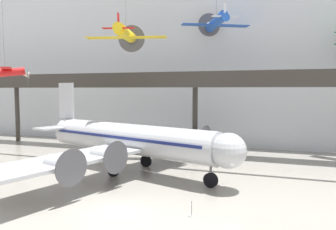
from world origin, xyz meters
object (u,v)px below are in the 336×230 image
Objects in this scene: suspended_plane_yellow_lowwing at (125,34)px; airliner_silver_main at (128,139)px; suspended_plane_red_highwing at (5,72)px; stanchion_barrier at (192,212)px; suspended_plane_blue_trainer at (216,22)px.

airliner_silver_main is at bearing -166.54° from suspended_plane_yellow_lowwing.
suspended_plane_red_highwing reaches higher than stanchion_barrier.
stanchion_barrier is at bearing -28.45° from airliner_silver_main.
stanchion_barrier is (9.49, -9.71, -3.02)m from airliner_silver_main.
suspended_plane_yellow_lowwing is at bearing -7.24° from suspended_plane_red_highwing.
suspended_plane_red_highwing reaches higher than airliner_silver_main.
suspended_plane_blue_trainer reaches higher than airliner_silver_main.
suspended_plane_blue_trainer reaches higher than suspended_plane_red_highwing.
airliner_silver_main is 13.91m from stanchion_barrier.
suspended_plane_yellow_lowwing reaches higher than stanchion_barrier.
suspended_plane_red_highwing is at bearing -154.35° from airliner_silver_main.
suspended_plane_red_highwing is (-20.55, -15.01, -6.89)m from suspended_plane_blue_trainer.
stanchion_barrier is at bearing -155.14° from suspended_plane_yellow_lowwing.
suspended_plane_yellow_lowwing reaches higher than airliner_silver_main.
suspended_plane_blue_trainer reaches higher than suspended_plane_yellow_lowwing.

